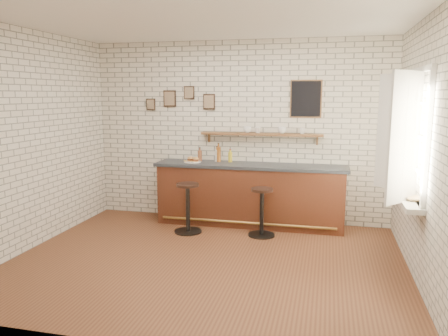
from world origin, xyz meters
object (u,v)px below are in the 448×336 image
Objects in this scene: bitters_bottle_brown at (200,155)px; shelf_cup_d at (302,131)px; bar_counter at (250,194)px; ciabatta_sandwich at (193,159)px; shelf_cup_b at (258,130)px; bar_stool_right at (262,210)px; shelf_cup_a at (248,130)px; condiment_bottle_yellow at (230,157)px; bitters_bottle_white at (217,155)px; shelf_cup_c at (282,130)px; bar_stool_left at (188,206)px; sandwich_plate at (193,162)px; book_lower at (407,198)px; bitters_bottle_amber at (218,154)px; book_upper at (408,197)px.

shelf_cup_d is at bearing 2.13° from bitters_bottle_brown.
shelf_cup_d reaches higher than bar_counter.
bar_counter is 13.46× the size of bitters_bottle_brown.
shelf_cup_b is (1.05, 0.22, 0.49)m from ciabatta_sandwich.
bar_stool_right is 5.64× the size of shelf_cup_a.
bar_stool_right is (0.64, -0.66, -0.71)m from condiment_bottle_yellow.
bitters_bottle_white is 0.35× the size of bar_stool_right.
bar_stool_left is at bearing 116.44° from shelf_cup_c.
bar_stool_left is at bearing -79.95° from sandwich_plate.
sandwich_plate is 1.13× the size of book_lower.
shelf_cup_a is (0.48, 0.06, 0.41)m from bitters_bottle_amber.
ciabatta_sandwich is 1.17m from shelf_cup_b.
shelf_cup_a is at bearing 12.87° from condiment_bottle_yellow.
ciabatta_sandwich reaches higher than book_lower.
bitters_bottle_brown is at bearing 180.00° from bitters_bottle_amber.
shelf_cup_c is (0.21, 0.72, 1.16)m from bar_stool_right.
shelf_cup_a is 2.93m from book_upper.
bitters_bottle_brown is (0.08, 0.15, 0.09)m from sandwich_plate.
bar_stool_right is at bearing -46.02° from condiment_bottle_yellow.
condiment_bottle_yellow is at bearing 89.28° from shelf_cup_c.
book_lower is (2.71, -1.73, -0.17)m from bitters_bottle_white.
shelf_cup_d is at bearing 133.96° from book_upper.
shelf_cup_b is at bearing 85.01° from shelf_cup_c.
ciabatta_sandwich is at bearing 157.37° from shelf_cup_b.
bar_counter is at bearing 150.71° from book_upper.
ciabatta_sandwich reaches higher than bar_stool_right.
shelf_cup_a is at bearing 116.55° from bar_stool_right.
bitters_bottle_white is at bearing 142.63° from bar_stool_right.
ciabatta_sandwich is at bearing -179.08° from bar_counter.
bitters_bottle_amber reaches higher than bar_stool_right.
book_lower is at bearing -18.12° from bar_stool_left.
ciabatta_sandwich is at bearing 167.34° from shelf_cup_a.
shelf_cup_d is (0.80, 0.20, 1.04)m from bar_counter.
ciabatta_sandwich is 1.49m from bar_stool_right.
book_upper is at bearing -30.47° from bitters_bottle_brown.
sandwich_plate is 0.89× the size of bitters_bottle_amber.
shelf_cup_d is at bearing 14.01° from bar_counter.
shelf_cup_c reaches higher than book_upper.
bar_stool_right is at bearing -120.08° from shelf_cup_d.
shelf_cup_a reaches higher than book_lower.
bar_stool_right is (1.24, -0.51, -0.66)m from ciabatta_sandwich.
bitters_bottle_white is at bearing 166.87° from bar_counter.
bar_counter is at bearing -8.80° from bitters_bottle_brown.
shelf_cup_a is at bearing 13.89° from ciabatta_sandwich.
bitters_bottle_brown reaches higher than ciabatta_sandwich.
ciabatta_sandwich is 0.98× the size of book_lower.
shelf_cup_d reaches higher than bitters_bottle_white.
bitters_bottle_white is at bearing 160.59° from shelf_cup_a.
shelf_cup_d is (0.32, 0.00, -0.01)m from shelf_cup_c.
ciabatta_sandwich is at bearing 147.99° from book_lower.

